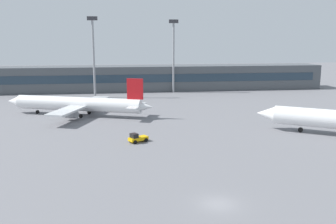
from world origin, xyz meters
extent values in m
plane|color=slate|center=(0.00, 40.00, 0.00)|extent=(400.00, 400.00, 0.00)
cube|color=#4C5156|center=(0.00, 97.51, 4.50)|extent=(128.61, 12.00, 9.00)
cube|color=#263847|center=(0.00, 91.46, 4.95)|extent=(122.18, 0.16, 2.80)
cone|color=white|center=(19.69, 34.25, 3.23)|extent=(5.36, 5.19, 3.54)
cylinder|color=black|center=(25.54, 30.47, 0.49)|extent=(1.04, 0.86, 0.98)
cylinder|color=white|center=(-21.10, 53.31, 2.96)|extent=(31.40, 14.46, 3.40)
cone|color=white|center=(-37.64, 59.48, 2.96)|extent=(4.64, 4.34, 3.23)
cone|color=white|center=(-4.72, 47.19, 2.96)|extent=(4.02, 3.42, 2.38)
cube|color=red|center=(-7.25, 48.14, 7.12)|extent=(3.81, 1.68, 4.93)
cube|color=silver|center=(-7.00, 48.04, 3.14)|extent=(5.48, 9.27, 0.21)
cube|color=silver|center=(-20.26, 52.99, 2.69)|extent=(13.42, 26.68, 0.45)
cylinder|color=gray|center=(-18.38, 58.03, 1.42)|extent=(3.31, 2.68, 1.79)
cylinder|color=gray|center=(-22.14, 47.96, 1.42)|extent=(3.31, 2.68, 1.79)
cylinder|color=black|center=(-31.67, 57.25, 0.45)|extent=(0.96, 0.65, 0.90)
cylinder|color=black|center=(-18.60, 54.86, 0.45)|extent=(0.96, 0.65, 0.90)
cylinder|color=black|center=(-20.23, 50.50, 0.45)|extent=(0.96, 0.65, 0.90)
cube|color=#F2B20C|center=(-7.71, 27.48, 0.65)|extent=(3.87, 3.11, 0.60)
cube|color=black|center=(-8.49, 27.02, 1.30)|extent=(1.66, 1.76, 0.90)
cylinder|color=black|center=(-9.14, 27.55, 0.35)|extent=(0.73, 0.57, 0.70)
cylinder|color=black|center=(-8.35, 26.20, 0.35)|extent=(0.73, 0.57, 0.70)
cylinder|color=black|center=(-7.07, 28.75, 0.35)|extent=(0.73, 0.57, 0.70)
cylinder|color=black|center=(-6.28, 27.41, 0.35)|extent=(0.73, 0.57, 0.70)
cylinder|color=gray|center=(-18.67, 82.04, 12.17)|extent=(0.70, 0.70, 24.34)
cube|color=#333338|center=(-18.67, 82.04, 24.94)|extent=(3.20, 0.80, 1.20)
cylinder|color=gray|center=(8.20, 90.41, 11.98)|extent=(0.70, 0.70, 23.96)
cube|color=#333338|center=(8.20, 90.41, 24.56)|extent=(3.20, 0.80, 1.20)
camera|label=1|loc=(-11.07, -38.87, 18.77)|focal=39.72mm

